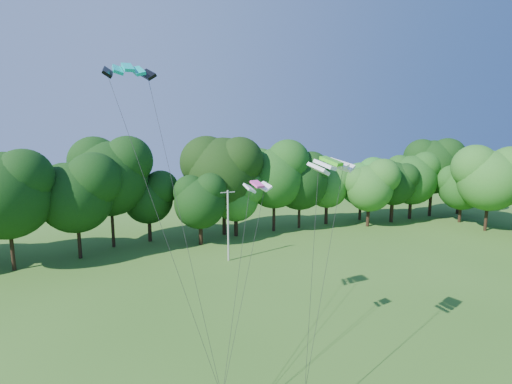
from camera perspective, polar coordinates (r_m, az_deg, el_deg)
name	(u,v)px	position (r m, az deg, el deg)	size (l,w,h in m)	color
utility_pole	(228,225)	(42.98, -4.00, -4.71)	(1.55, 0.19, 7.74)	#ACABA3
kite_teal	(128,67)	(24.78, -17.84, 16.59)	(2.88, 1.47, 0.64)	#05AFA6
kite_green	(331,161)	(22.37, 10.70, 4.36)	(3.11, 2.20, 0.51)	green
kite_pink	(257,184)	(23.51, 0.17, 1.14)	(1.80, 1.14, 0.38)	#FF46B0
tree_back_center	(223,162)	(52.44, -4.69, 4.28)	(10.75, 10.75, 15.64)	#2E2211
tree_back_east	(361,177)	(63.22, 14.83, 2.07)	(7.34, 7.34, 10.68)	black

